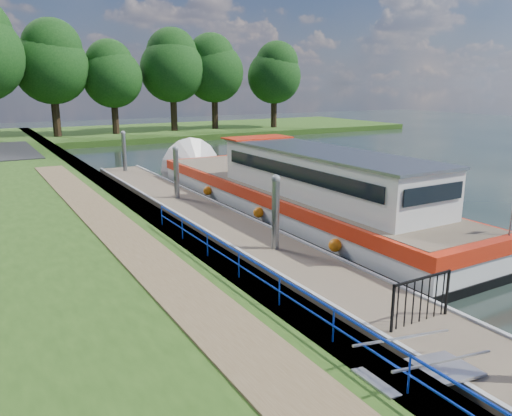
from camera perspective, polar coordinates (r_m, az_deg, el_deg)
ground at (r=11.66m, az=26.39°, el=-17.71°), size 160.00×160.00×0.00m
bank_edge at (r=21.72m, az=-12.83°, el=-0.88°), size 1.10×90.00×0.78m
far_bank at (r=60.99m, az=-10.40°, el=8.60°), size 60.00×18.00×0.60m
footpath at (r=14.69m, az=-11.44°, el=-6.37°), size 1.60×40.00×0.05m
blue_fence at (r=11.03m, az=5.55°, el=-10.34°), size 0.04×18.04×0.72m
pontoon at (r=20.87m, az=-4.43°, el=-1.76°), size 2.50×30.00×0.56m
mooring_piles at (r=20.60m, az=-4.49°, el=1.17°), size 0.30×27.30×3.55m
gangway at (r=10.27m, az=18.34°, el=-17.33°), size 2.58×1.00×0.92m
gate_panel at (r=12.29m, az=18.40°, el=-9.22°), size 1.85×0.05×1.15m
barge at (r=22.84m, az=3.06°, el=1.99°), size 4.36×21.15×4.78m
horizon_trees at (r=54.29m, az=-23.59°, el=15.14°), size 54.38×10.03×12.87m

